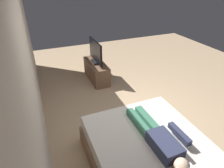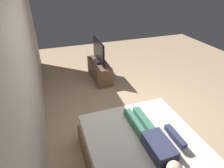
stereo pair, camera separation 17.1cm
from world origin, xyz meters
The scene contains 7 objects.
ground_plane centered at (0.00, 0.00, 0.00)m, with size 10.00×10.00×0.00m, color tan.
back_wall centered at (0.40, 1.59, 1.40)m, with size 6.40×0.10×2.80m, color beige.
bed centered at (-1.07, 0.21, 0.26)m, with size 2.01×1.62×0.54m.
person centered at (-1.04, 0.12, 0.62)m, with size 1.26×0.46×0.18m.
remote centered at (-0.89, -0.28, 0.55)m, with size 0.15×0.04×0.02m, color black.
tv_stand centered at (1.95, 0.04, 0.25)m, with size 1.10×0.40×0.50m, color brown.
tv centered at (1.95, 0.04, 0.78)m, with size 0.88×0.20×0.59m.
Camera 2 is at (-2.57, 1.26, 2.55)m, focal length 30.58 mm.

